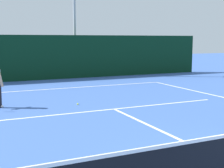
% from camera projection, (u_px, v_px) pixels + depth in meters
% --- Properties ---
extents(court_line_baseline_far, '(10.33, 0.10, 0.01)m').
position_uv_depth(court_line_baseline_far, '(69.00, 88.00, 15.98)').
color(court_line_baseline_far, white).
rests_on(court_line_baseline_far, ground_plane).
extents(court_line_service, '(8.42, 0.10, 0.01)m').
position_uv_depth(court_line_service, '(114.00, 109.00, 11.14)').
color(court_line_service, white).
rests_on(court_line_service, ground_plane).
extents(court_line_centre, '(0.10, 6.40, 0.01)m').
position_uv_depth(court_line_centre, '(167.00, 133.00, 8.24)').
color(court_line_centre, white).
rests_on(court_line_centre, ground_plane).
extents(tennis_ball, '(0.07, 0.07, 0.07)m').
position_uv_depth(tennis_ball, '(78.00, 104.00, 11.84)').
color(tennis_ball, '#D1E033').
rests_on(tennis_ball, ground_plane).
extents(back_fence_windscreen, '(21.45, 0.12, 2.70)m').
position_uv_depth(back_fence_windscreen, '(50.00, 57.00, 19.22)').
color(back_fence_windscreen, black).
rests_on(back_fence_windscreen, ground_plane).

